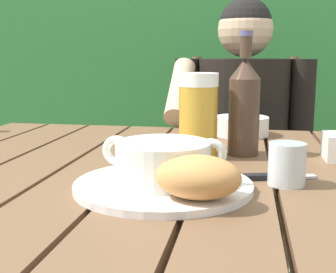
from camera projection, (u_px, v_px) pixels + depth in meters
The scene contains 12 objects.
dining_table at pixel (169, 213), 0.93m from camera, with size 1.20×0.96×0.78m.
hedge_backdrop at pixel (221, 56), 2.51m from camera, with size 3.07×0.82×2.46m.
chair_near_diner at pixel (241, 184), 1.84m from camera, with size 0.44×0.46×0.99m.
person_eating at pixel (241, 139), 1.60m from camera, with size 0.48×0.47×1.19m.
serving_plate at pixel (163, 185), 0.75m from camera, with size 0.30×0.30×0.01m.
soup_bowl at pixel (163, 161), 0.75m from camera, with size 0.21×0.16×0.08m.
bread_roll at pixel (198, 177), 0.66m from camera, with size 0.13×0.10×0.06m.
beer_glass at pixel (198, 115), 0.97m from camera, with size 0.08×0.08×0.18m.
beer_bottle at pixel (244, 105), 0.99m from camera, with size 0.07×0.07×0.27m.
water_glass_small at pixel (287, 164), 0.77m from camera, with size 0.06×0.06×0.07m.
table_knife at pixel (268, 177), 0.81m from camera, with size 0.14×0.06×0.01m.
diner_bowl at pixel (242, 126), 1.25m from camera, with size 0.15×0.15×0.05m.
Camera 1 is at (0.15, -0.88, 1.00)m, focal length 48.79 mm.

